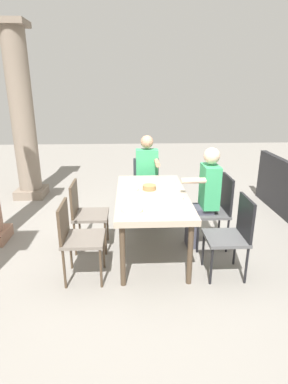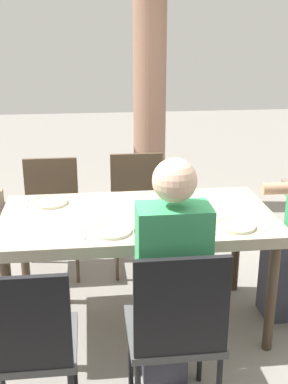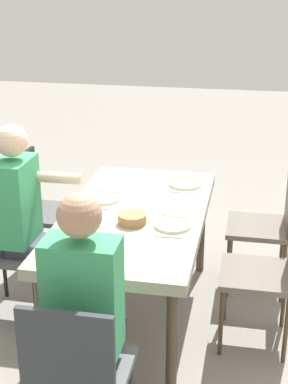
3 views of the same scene
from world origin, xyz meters
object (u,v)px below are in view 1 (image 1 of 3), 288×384
Objects in this scene: diner_man_white at (147,176)px; plate_1 at (174,198)px; diner_woman_green at (204,196)px; chair_mid_north at (85,211)px; plate_3 at (168,180)px; chair_west_south at (234,232)px; chair_head_east at (146,183)px; plate_0 at (132,210)px; stone_column_far at (23,117)px; bread_basket at (149,187)px; dining_table at (152,199)px; plate_2 at (130,189)px; chair_west_north at (76,235)px; chair_mid_south at (217,207)px.

diner_man_white is 5.77× the size of plate_1.
diner_woman_green reaches higher than plate_1.
plate_3 is at bearing -68.05° from chair_mid_north.
chair_west_south is 1.86m from diner_man_white.
chair_head_east is 0.69× the size of diner_man_white.
plate_0 is at bearing 126.55° from plate_1.
diner_woman_green is 5.93× the size of plate_3.
diner_man_white is 0.43× the size of stone_column_far.
plate_1 is 0.44m from bread_basket.
plate_2 reaches higher than dining_table.
chair_west_south is 4.25m from stone_column_far.
diner_woman_green reaches higher than plate_2.
chair_west_south is at bearing -152.51° from diner_man_white.
plate_1 is at bearing -141.00° from bread_basket.
plate_1 is (0.37, -0.50, -0.00)m from plate_0.
dining_table is at bearing -24.44° from plate_0.
chair_head_east is 4.00× the size of plate_0.
plate_2 is at bearing 1.28° from plate_0.
chair_mid_north is (0.68, 1.71, 0.00)m from chair_west_south.
diner_man_white is 2.61m from stone_column_far.
chair_west_south is (0.00, -1.71, -0.00)m from chair_west_north.
plate_2 is (0.34, 0.52, 0.00)m from plate_1.
plate_0 is 1.00× the size of plate_1.
chair_west_north is at bearing 94.17° from plate_0.
dining_table is 1.06m from chair_west_south.
plate_3 is (0.72, -0.01, 0.00)m from plate_1.
dining_table is at bearing -96.00° from chair_mid_north.
plate_3 is at bearing -26.00° from dining_table.
diner_man_white is (0.96, -0.86, 0.18)m from chair_mid_north.
chair_west_north reaches higher than plate_3.
diner_man_white is at bearing -0.16° from dining_table.
diner_man_white reaches higher than plate_2.
dining_table is 7.22× the size of plate_1.
chair_mid_south reaches higher than plate_3.
chair_mid_north is at bearing 43.59° from plate_0.
chair_mid_north is at bearing 97.14° from plate_2.
dining_table is 1.73× the size of chair_mid_south.
chair_head_east is at bearing 0.00° from dining_table.
dining_table is 9.80× the size of bread_basket.
chair_west_north is 2.03m from chair_head_east.
chair_west_south is at bearing -90.00° from chair_west_north.
chair_head_east is at bearing 24.96° from chair_west_south.
stone_column_far is at bearing 43.30° from plate_2.
bread_basket is at bearing 85.20° from chair_mid_south.
chair_head_east is at bearing 30.27° from diner_woman_green.
diner_man_white is 0.89m from bread_basket.
chair_west_north is 0.92× the size of chair_mid_south.
diner_woman_green is 1.00× the size of diner_man_white.
stone_column_far is (2.12, 1.33, 0.99)m from chair_mid_north.
chair_mid_north is 0.29× the size of stone_column_far.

